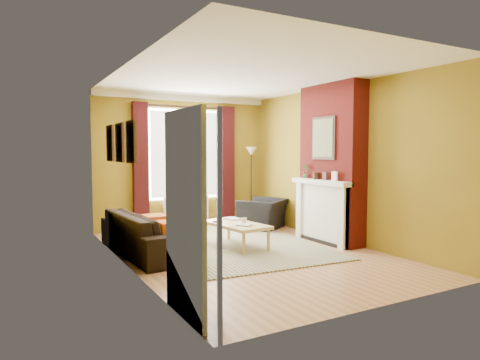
# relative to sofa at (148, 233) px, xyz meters

# --- Properties ---
(ground) EXTENTS (5.50, 5.50, 0.00)m
(ground) POSITION_rel_sofa_xyz_m (1.42, -0.70, -0.33)
(ground) COLOR #996A45
(ground) RESTS_ON ground
(room_walls) EXTENTS (3.82, 5.54, 2.83)m
(room_walls) POSITION_rel_sofa_xyz_m (2.06, -0.43, 1.06)
(room_walls) COLOR olive
(room_walls) RESTS_ON ground
(striped_rug) EXTENTS (2.76, 3.66, 0.02)m
(striped_rug) POSITION_rel_sofa_xyz_m (1.51, -0.13, -0.32)
(striped_rug) COLOR #2E537F
(striped_rug) RESTS_ON ground
(sofa) EXTENTS (1.03, 2.30, 0.66)m
(sofa) POSITION_rel_sofa_xyz_m (0.00, 0.00, 0.00)
(sofa) COLOR black
(sofa) RESTS_ON ground
(armchair) EXTENTS (1.25, 1.22, 0.62)m
(armchair) POSITION_rel_sofa_xyz_m (2.75, 0.95, -0.02)
(armchair) COLOR black
(armchair) RESTS_ON ground
(coffee_table) EXTENTS (0.78, 1.32, 0.42)m
(coffee_table) POSITION_rel_sofa_xyz_m (1.42, -0.31, 0.04)
(coffee_table) COLOR #D7B87C
(coffee_table) RESTS_ON ground
(wicker_stool) EXTENTS (0.37, 0.37, 0.40)m
(wicker_stool) POSITION_rel_sofa_xyz_m (1.52, 1.50, -0.13)
(wicker_stool) COLOR #A17346
(wicker_stool) RESTS_ON ground
(floor_lamp) EXTENTS (0.32, 0.32, 1.71)m
(floor_lamp) POSITION_rel_sofa_xyz_m (2.89, 1.70, 1.02)
(floor_lamp) COLOR black
(floor_lamp) RESTS_ON ground
(book_a) EXTENTS (0.29, 0.30, 0.02)m
(book_a) POSITION_rel_sofa_xyz_m (1.35, -0.64, 0.10)
(book_a) COLOR #999999
(book_a) RESTS_ON coffee_table
(book_b) EXTENTS (0.25, 0.32, 0.02)m
(book_b) POSITION_rel_sofa_xyz_m (1.45, 0.06, 0.10)
(book_b) COLOR #999999
(book_b) RESTS_ON coffee_table
(mug) EXTENTS (0.13, 0.13, 0.09)m
(mug) POSITION_rel_sofa_xyz_m (1.55, -0.36, 0.13)
(mug) COLOR #999999
(mug) RESTS_ON coffee_table
(tv_remote) EXTENTS (0.13, 0.17, 0.02)m
(tv_remote) POSITION_rel_sofa_xyz_m (1.18, -0.11, 0.10)
(tv_remote) COLOR #29292B
(tv_remote) RESTS_ON coffee_table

